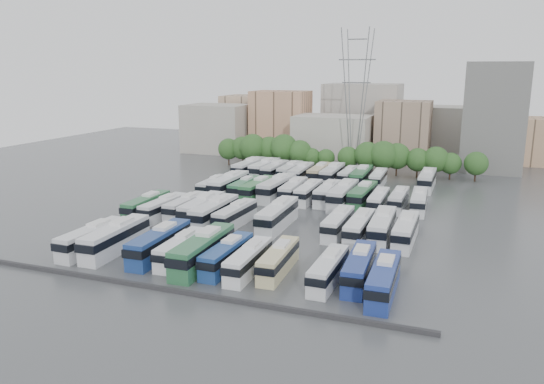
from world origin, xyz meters
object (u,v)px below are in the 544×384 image
at_px(bus_r2_s4, 258,189).
at_px(apartment_tower, 494,117).
at_px(bus_r1_s2, 186,206).
at_px(bus_r1_s12, 382,226).
at_px(bus_r1_s10, 338,223).
at_px(bus_r2_s5, 277,187).
at_px(bus_r3_s13, 427,180).
at_px(bus_r1_s4, 214,212).
at_px(bus_r2_s11, 379,200).
at_px(bus_r3_s1, 249,168).
at_px(bus_r3_s7, 332,174).
at_px(bus_r3_s4, 290,171).
at_px(bus_r0_s13, 384,279).
at_px(bus_r0_s11, 329,269).
at_px(bus_r0_s2, 116,238).
at_px(bus_r2_s12, 399,199).
at_px(bus_r0_s9, 279,259).
at_px(bus_r0_s6, 203,250).
at_px(bus_r2_s7, 309,192).
at_px(bus_r1_s5, 235,215).
at_px(bus_r2_s2, 229,184).
at_px(bus_r1_s13, 406,231).
at_px(bus_r3_s6, 320,173).
at_px(bus_r2_s10, 363,195).
at_px(bus_r3_s8, 349,175).
at_px(bus_r3_s5, 301,173).
at_px(bus_r3_s9, 361,177).
at_px(bus_r0_s12, 359,267).
at_px(bus_r2_s3, 244,187).
at_px(bus_r3_s10, 378,178).
at_px(bus_r1_s7, 277,215).
at_px(bus_r0_s7, 227,255).
at_px(bus_r2_s9, 343,195).
at_px(bus_r1_s3, 202,208).
at_px(bus_r0_s8, 248,260).
at_px(bus_r3_s2, 265,168).
at_px(bus_r0_s4, 159,243).
at_px(bus_r1_s0, 147,205).
at_px(electricity_pylon, 356,93).
at_px(bus_r1_s1, 163,207).
at_px(bus_r0_s5, 181,248).
at_px(bus_r2_s8, 327,193).

bearing_deg(bus_r2_s4, apartment_tower, 50.18).
height_order(bus_r1_s2, bus_r1_s12, bus_r1_s12).
bearing_deg(bus_r1_s10, bus_r2_s5, 132.32).
xyz_separation_m(bus_r1_s10, bus_r3_s13, (9.95, 36.79, 0.18)).
height_order(bus_r1_s4, bus_r2_s11, bus_r1_s4).
height_order(bus_r3_s1, bus_r3_s7, bus_r3_s1).
bearing_deg(bus_r3_s4, bus_r0_s13, -62.07).
bearing_deg(bus_r0_s13, bus_r0_s11, 169.06).
xyz_separation_m(bus_r0_s2, bus_r2_s12, (33.06, 36.83, -0.32)).
distance_m(bus_r0_s2, bus_r0_s9, 23.33).
distance_m(bus_r0_s6, bus_r2_s11, 38.82).
relative_size(bus_r0_s9, bus_r2_s7, 0.95).
bearing_deg(bus_r2_s7, bus_r0_s6, -94.64).
xyz_separation_m(bus_r1_s5, bus_r2_s2, (-9.90, 18.83, 0.32)).
height_order(bus_r1_s13, bus_r3_s6, bus_r3_s6).
distance_m(bus_r0_s9, bus_r2_s10, 36.05).
bearing_deg(bus_r3_s8, bus_r0_s11, -78.19).
height_order(bus_r1_s12, bus_r2_s12, bus_r1_s12).
distance_m(bus_r3_s5, bus_r3_s9, 13.33).
bearing_deg(bus_r3_s1, bus_r3_s9, 0.27).
xyz_separation_m(bus_r0_s12, bus_r2_s3, (-29.87, 34.90, -0.10)).
distance_m(bus_r2_s7, bus_r3_s10, 20.35).
xyz_separation_m(apartment_tower, bus_r3_s5, (-39.17, -29.09, -11.08)).
distance_m(bus_r0_s2, bus_r2_s3, 36.37).
height_order(bus_r0_s11, bus_r3_s4, bus_r3_s4).
bearing_deg(bus_r3_s4, bus_r3_s7, -5.22).
bearing_deg(bus_r2_s4, bus_r1_s7, -56.73).
bearing_deg(bus_r0_s7, bus_r1_s5, 111.80).
bearing_deg(bus_r0_s9, bus_r3_s6, 97.64).
xyz_separation_m(bus_r0_s6, bus_r2_s9, (9.71, 35.84, -0.01)).
distance_m(bus_r0_s6, bus_r1_s3, 21.23).
bearing_deg(bus_r1_s13, bus_r2_s12, 100.34).
bearing_deg(bus_r0_s8, bus_r1_s3, 129.33).
distance_m(bus_r2_s7, bus_r3_s4, 20.59).
bearing_deg(bus_r3_s2, bus_r0_s4, -81.41).
relative_size(bus_r1_s5, bus_r3_s6, 0.94).
relative_size(apartment_tower, bus_r1_s0, 2.19).
xyz_separation_m(electricity_pylon, bus_r2_s10, (9.62, -37.29, -16.69)).
distance_m(bus_r1_s0, bus_r1_s1, 3.26).
relative_size(apartment_tower, bus_r1_s3, 2.04).
bearing_deg(bus_r0_s5, bus_r3_s2, 97.25).
bearing_deg(bus_r0_s11, bus_r2_s11, 90.53).
bearing_deg(bus_r2_s5, bus_r2_s12, 2.93).
relative_size(bus_r0_s8, bus_r2_s8, 0.94).
relative_size(bus_r1_s2, bus_r3_s4, 0.95).
height_order(bus_r1_s0, bus_r3_s10, bus_r1_s0).
xyz_separation_m(bus_r0_s2, bus_r2_s8, (19.93, 36.85, -0.21)).
xyz_separation_m(bus_r2_s12, bus_r3_s1, (-36.23, 17.30, 0.34)).
height_order(apartment_tower, bus_r3_s13, apartment_tower).
xyz_separation_m(bus_r2_s3, bus_r3_s9, (19.85, 16.76, 0.29)).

